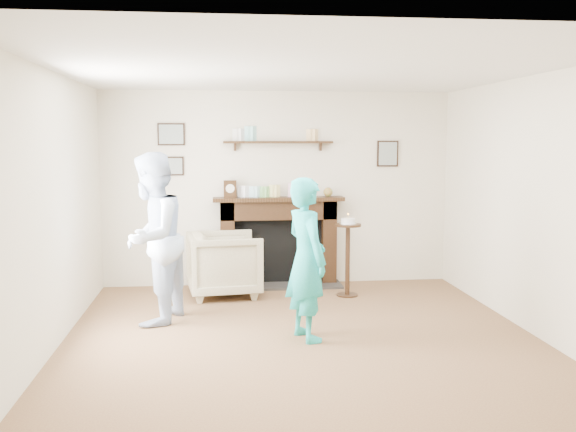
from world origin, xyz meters
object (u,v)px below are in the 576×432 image
object	(u,v)px
armchair	(225,295)
pedestal_table	(348,245)
man	(154,322)
woman	(306,338)

from	to	relation	value
armchair	pedestal_table	distance (m)	1.61
armchair	pedestal_table	size ratio (longest dim) A/B	0.84
man	pedestal_table	xyz separation A→B (m)	(2.22, 0.90, 0.62)
armchair	man	xyz separation A→B (m)	(-0.74, -1.09, 0.00)
woman	pedestal_table	xyz separation A→B (m)	(0.73, 1.61, 0.62)
armchair	woman	size ratio (longest dim) A/B	0.55
man	woman	distance (m)	1.65
armchair	pedestal_table	xyz separation A→B (m)	(1.48, -0.19, 0.62)
woman	pedestal_table	world-z (taller)	pedestal_table
pedestal_table	armchair	bearing A→B (deg)	172.85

